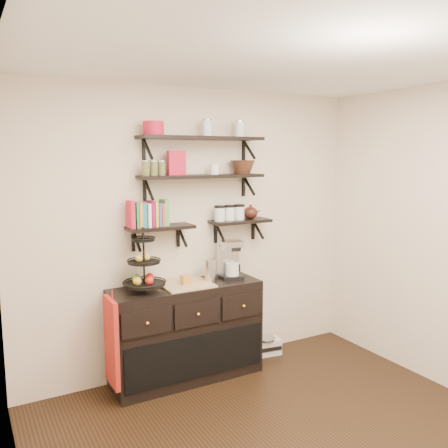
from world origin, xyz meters
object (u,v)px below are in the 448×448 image
at_px(fruit_stand, 144,270).
at_px(radio, 265,346).
at_px(sideboard, 186,332).
at_px(coffee_maker, 230,260).

bearing_deg(fruit_stand, radio, 3.31).
height_order(sideboard, fruit_stand, fruit_stand).
distance_m(sideboard, radio, 1.01).
xyz_separation_m(sideboard, radio, (0.94, 0.08, -0.36)).
xyz_separation_m(sideboard, fruit_stand, (-0.39, 0.00, 0.63)).
bearing_deg(sideboard, coffee_maker, 3.00).
relative_size(fruit_stand, radio, 1.63).
height_order(fruit_stand, coffee_maker, fruit_stand).
distance_m(sideboard, fruit_stand, 0.75).
distance_m(fruit_stand, coffee_maker, 0.87).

